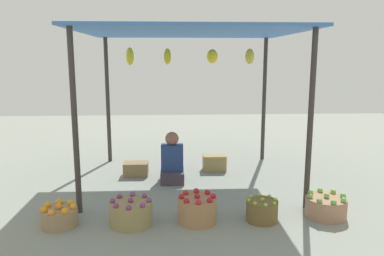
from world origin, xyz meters
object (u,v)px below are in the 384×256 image
at_px(basket_oranges, 59,216).
at_px(basket_green_apples, 326,207).
at_px(basket_limes, 262,210).
at_px(wooden_crate_near_vendor, 136,169).
at_px(basket_red_apples, 197,209).
at_px(wooden_crate_stacked_rear, 214,163).
at_px(vendor_person, 172,163).
at_px(basket_purple_onions, 131,213).

relative_size(basket_oranges, basket_green_apples, 0.84).
distance_m(basket_oranges, basket_limes, 2.35).
height_order(basket_green_apples, wooden_crate_near_vendor, basket_green_apples).
height_order(basket_red_apples, wooden_crate_stacked_rear, basket_red_apples).
distance_m(vendor_person, basket_limes, 1.87).
bearing_deg(wooden_crate_stacked_rear, vendor_person, -143.30).
distance_m(basket_red_apples, basket_green_apples, 1.57).
bearing_deg(basket_oranges, wooden_crate_stacked_rear, 45.86).
bearing_deg(basket_red_apples, basket_green_apples, 2.40).
bearing_deg(basket_purple_onions, basket_red_apples, 1.82).
relative_size(vendor_person, basket_green_apples, 1.60).
bearing_deg(basket_limes, wooden_crate_near_vendor, 131.66).
relative_size(basket_limes, wooden_crate_stacked_rear, 0.96).
bearing_deg(basket_oranges, basket_red_apples, 0.77).
xyz_separation_m(vendor_person, wooden_crate_stacked_rear, (0.72, 0.54, -0.17)).
distance_m(basket_oranges, wooden_crate_stacked_rear, 2.90).
xyz_separation_m(vendor_person, basket_green_apples, (1.86, -1.46, -0.17)).
xyz_separation_m(vendor_person, wooden_crate_near_vendor, (-0.59, 0.32, -0.19)).
bearing_deg(basket_oranges, basket_purple_onions, -0.21).
relative_size(basket_oranges, wooden_crate_stacked_rear, 1.06).
bearing_deg(basket_limes, wooden_crate_stacked_rear, 99.14).
bearing_deg(basket_purple_onions, wooden_crate_stacked_rear, 60.04).
bearing_deg(vendor_person, basket_red_apples, -79.20).
relative_size(basket_limes, basket_green_apples, 0.76).
xyz_separation_m(basket_oranges, wooden_crate_stacked_rear, (2.02, 2.08, 0.02)).
distance_m(vendor_person, basket_purple_onions, 1.63).
height_order(basket_red_apples, basket_green_apples, basket_red_apples).
bearing_deg(basket_red_apples, wooden_crate_near_vendor, 115.69).
height_order(basket_red_apples, basket_limes, basket_red_apples).
distance_m(basket_limes, wooden_crate_near_vendor, 2.48).
relative_size(basket_oranges, basket_purple_onions, 0.84).
xyz_separation_m(basket_purple_onions, wooden_crate_near_vendor, (-0.11, 1.86, -0.03)).
height_order(vendor_person, basket_purple_onions, vendor_person).
bearing_deg(basket_oranges, vendor_person, 49.94).
height_order(basket_purple_onions, basket_limes, basket_purple_onions).
height_order(basket_purple_onions, wooden_crate_near_vendor, basket_purple_onions).
height_order(basket_oranges, basket_red_apples, basket_red_apples).
distance_m(basket_oranges, basket_red_apples, 1.59).
height_order(basket_limes, wooden_crate_stacked_rear, basket_limes).
xyz_separation_m(wooden_crate_near_vendor, wooden_crate_stacked_rear, (1.32, 0.22, 0.02)).
relative_size(basket_red_apples, basket_green_apples, 0.93).
distance_m(basket_red_apples, basket_limes, 0.77).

